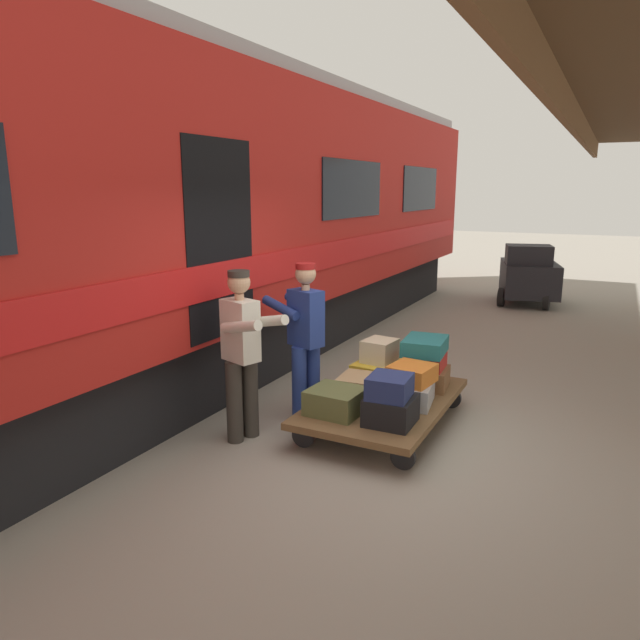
{
  "coord_description": "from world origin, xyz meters",
  "views": [
    {
      "loc": [
        -1.6,
        4.84,
        2.46
      ],
      "look_at": [
        1.01,
        -0.31,
        1.15
      ],
      "focal_mm": 32.63,
      "sensor_mm": 36.0,
      "label": 1
    }
  ],
  "objects": [
    {
      "name": "ground_plane",
      "position": [
        0.0,
        0.0,
        0.0
      ],
      "size": [
        60.0,
        60.0,
        0.0
      ],
      "primitive_type": "plane",
      "color": "gray"
    },
    {
      "name": "train_car",
      "position": [
        3.48,
        0.0,
        2.06
      ],
      "size": [
        3.03,
        19.03,
        4.0
      ],
      "color": "#B21E19",
      "rests_on": "ground_plane"
    },
    {
      "name": "luggage_cart",
      "position": [
        0.41,
        -0.61,
        0.26
      ],
      "size": [
        1.27,
        2.1,
        0.3
      ],
      "color": "brown",
      "rests_on": "ground_plane"
    },
    {
      "name": "suitcase_brown_leather",
      "position": [
        0.12,
        -1.19,
        0.41
      ],
      "size": [
        0.5,
        0.51,
        0.22
      ],
      "primitive_type": "cube",
      "rotation": [
        0.0,
        0.0,
        0.11
      ],
      "color": "brown",
      "rests_on": "luggage_cart"
    },
    {
      "name": "suitcase_olive_duffel",
      "position": [
        0.69,
        -0.03,
        0.42
      ],
      "size": [
        0.53,
        0.5,
        0.24
      ],
      "primitive_type": "cube",
      "rotation": [
        0.0,
        0.0,
        -0.05
      ],
      "color": "brown",
      "rests_on": "luggage_cart"
    },
    {
      "name": "suitcase_black_hardshell",
      "position": [
        0.12,
        -0.03,
        0.43
      ],
      "size": [
        0.45,
        0.46,
        0.26
      ],
      "primitive_type": "cube",
      "rotation": [
        0.0,
        0.0,
        0.02
      ],
      "color": "black",
      "rests_on": "luggage_cart"
    },
    {
      "name": "suitcase_tan_vintage",
      "position": [
        0.69,
        -0.61,
        0.4
      ],
      "size": [
        0.42,
        0.48,
        0.21
      ],
      "primitive_type": "cube",
      "rotation": [
        0.0,
        0.0,
        0.07
      ],
      "color": "tan",
      "rests_on": "luggage_cart"
    },
    {
      "name": "suitcase_gray_aluminum",
      "position": [
        0.12,
        -0.61,
        0.41
      ],
      "size": [
        0.51,
        0.57,
        0.22
      ],
      "primitive_type": "cube",
      "rotation": [
        0.0,
        0.0,
        0.14
      ],
      "color": "#9EA0A5",
      "rests_on": "luggage_cart"
    },
    {
      "name": "suitcase_yellow_case",
      "position": [
        0.69,
        -1.19,
        0.41
      ],
      "size": [
        0.49,
        0.66,
        0.22
      ],
      "primitive_type": "cube",
      "rotation": [
        0.0,
        0.0,
        -0.06
      ],
      "color": "gold",
      "rests_on": "luggage_cart"
    },
    {
      "name": "suitcase_orange_carryall",
      "position": [
        0.12,
        -0.64,
        0.61
      ],
      "size": [
        0.46,
        0.47,
        0.18
      ],
      "primitive_type": "cube",
      "rotation": [
        0.0,
        0.0,
        -0.13
      ],
      "color": "#CC6B23",
      "rests_on": "suitcase_gray_aluminum"
    },
    {
      "name": "suitcase_cream_canvas",
      "position": [
        0.68,
        -1.18,
        0.65
      ],
      "size": [
        0.37,
        0.41,
        0.26
      ],
      "primitive_type": "cube",
      "rotation": [
        0.0,
        0.0,
        -0.12
      ],
      "color": "beige",
      "rests_on": "suitcase_yellow_case"
    },
    {
      "name": "suitcase_red_plastic",
      "position": [
        0.15,
        -1.19,
        0.6
      ],
      "size": [
        0.44,
        0.43,
        0.16
      ],
      "primitive_type": "cube",
      "rotation": [
        0.0,
        0.0,
        0.06
      ],
      "color": "#AD231E",
      "rests_on": "suitcase_brown_leather"
    },
    {
      "name": "suitcase_navy_fabric",
      "position": [
        0.13,
        -0.01,
        0.67
      ],
      "size": [
        0.4,
        0.43,
        0.21
      ],
      "primitive_type": "cube",
      "rotation": [
        0.0,
        0.0,
        0.07
      ],
      "color": "navy",
      "rests_on": "suitcase_black_hardshell"
    },
    {
      "name": "suitcase_teal_softside",
      "position": [
        0.16,
        -1.21,
        0.76
      ],
      "size": [
        0.49,
        0.6,
        0.17
      ],
      "primitive_type": "cube",
      "rotation": [
        0.0,
        0.0,
        0.09
      ],
      "color": "#1E666B",
      "rests_on": "suitcase_red_plastic"
    },
    {
      "name": "porter_in_overalls",
      "position": [
        1.27,
        -0.46,
        0.93
      ],
      "size": [
        0.73,
        0.57,
        1.7
      ],
      "color": "navy",
      "rests_on": "ground_plane"
    },
    {
      "name": "porter_by_door",
      "position": [
        1.53,
        0.33,
        0.93
      ],
      "size": [
        0.73,
        0.56,
        1.7
      ],
      "color": "#332D28",
      "rests_on": "ground_plane"
    },
    {
      "name": "baggage_tug",
      "position": [
        0.0,
        -8.31,
        0.63
      ],
      "size": [
        1.48,
        1.92,
        1.3
      ],
      "color": "black",
      "rests_on": "ground_plane"
    }
  ]
}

